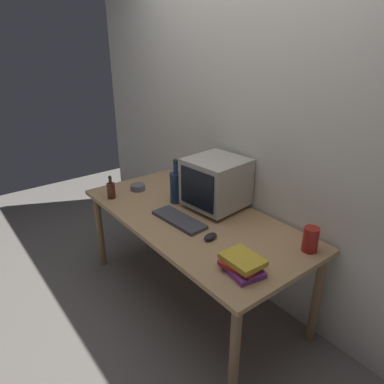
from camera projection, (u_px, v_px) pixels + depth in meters
The scene contains 12 objects.
ground_plane at pixel (192, 296), 2.76m from camera, with size 6.00×6.00×0.00m, color slate.
back_wall at pixel (245, 129), 2.52m from camera, with size 4.00×0.08×2.50m, color silver.
desk at pixel (192, 224), 2.50m from camera, with size 1.76×0.84×0.70m.
crt_monitor at pixel (216, 183), 2.52m from camera, with size 0.42×0.42×0.37m.
keyboard at pixel (179, 220), 2.39m from camera, with size 0.42×0.15×0.02m, color #3F3F47.
computer_mouse at pixel (210, 237), 2.18m from camera, with size 0.06×0.10×0.04m, color black.
bottle_tall at pixel (176, 186), 2.63m from camera, with size 0.09×0.09×0.34m.
bottle_short at pixel (111, 190), 2.72m from camera, with size 0.06×0.06×0.19m.
book_stack at pixel (242, 264), 1.87m from camera, with size 0.25×0.20×0.09m.
mug at pixel (188, 187), 2.83m from camera, with size 0.12×0.08×0.09m.
cd_spindle at pixel (138, 187), 2.88m from camera, with size 0.12×0.12×0.04m, color #595B66.
metal_canister at pixel (311, 239), 2.04m from camera, with size 0.09×0.09×0.15m, color #A51E19.
Camera 1 is at (1.74, -1.35, 1.85)m, focal length 33.05 mm.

